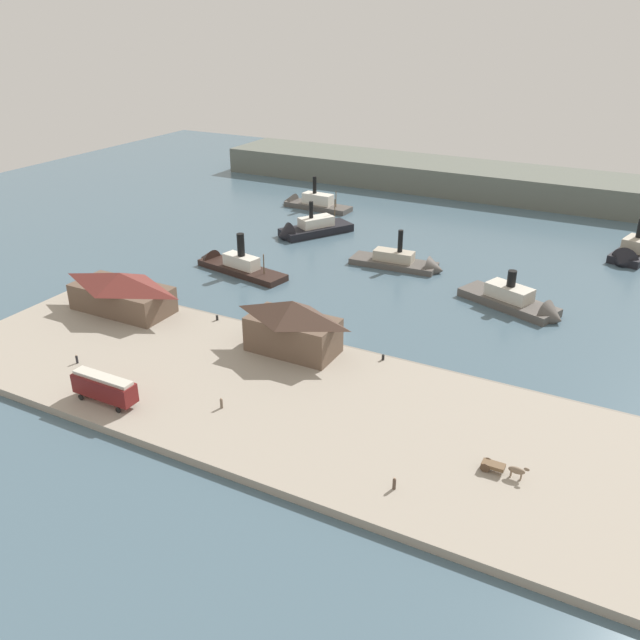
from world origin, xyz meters
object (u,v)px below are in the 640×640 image
ferry_departing_north (521,304)px  ferry_near_quay (231,264)px  mooring_post_west (383,357)px  ferry_moored_west (407,263)px  mooring_post_center_east (217,318)px  ferry_moored_east (307,230)px  ferry_approaching_east (310,203)px  ferry_shed_customs_shed (293,326)px  pedestrian_walking_east (221,403)px  pedestrian_near_west_shed (394,484)px  ferry_mid_harbor (632,253)px  ferry_shed_west_terminal (122,291)px  horse_cart (502,467)px  street_tram (104,387)px  pedestrian_standing_center (77,359)px

ferry_departing_north → ferry_near_quay: bearing=-172.6°
mooring_post_west → ferry_moored_west: ferry_moored_west is taller
mooring_post_west → mooring_post_center_east: (-32.17, -0.26, 0.00)m
mooring_post_center_east → ferry_departing_north: bearing=34.8°
ferry_moored_east → ferry_approaching_east: 25.52m
ferry_departing_north → ferry_moored_east: bearing=159.9°
ferry_shed_customs_shed → pedestrian_walking_east: ferry_shed_customs_shed is taller
pedestrian_near_west_shed → mooring_post_west: bearing=115.3°
mooring_post_west → ferry_moored_east: bearing=129.0°
ferry_mid_harbor → pedestrian_near_west_shed: bearing=-99.7°
ferry_shed_west_terminal → pedestrian_near_west_shed: size_ratio=11.39×
ferry_moored_east → ferry_departing_north: size_ratio=0.95×
horse_cart → ferry_approaching_east: bearing=129.5°
ferry_near_quay → ferry_approaching_east: 52.43m
horse_cart → ferry_near_quay: bearing=147.9°
ferry_shed_customs_shed → ferry_moored_east: ferry_shed_customs_shed is taller
street_tram → ferry_moored_east: ferry_moored_east is taller
pedestrian_standing_center → ferry_near_quay: (-3.96, 47.99, -0.61)m
street_tram → ferry_moored_east: (-13.25, 83.32, -2.26)m
horse_cart → pedestrian_standing_center: 66.21m
ferry_near_quay → ferry_approaching_east: size_ratio=1.13×
ferry_shed_west_terminal → pedestrian_standing_center: (7.72, -18.78, -3.08)m
mooring_post_center_east → ferry_mid_harbor: ferry_mid_harbor is taller
pedestrian_walking_east → mooring_post_west: (14.55, 23.52, -0.30)m
ferry_shed_west_terminal → ferry_moored_west: size_ratio=0.90×
mooring_post_center_east → ferry_approaching_east: (-22.79, 76.36, -0.27)m
ferry_shed_west_terminal → mooring_post_center_east: (17.85, 4.57, -3.32)m
horse_cart → mooring_post_center_east: horse_cart is taller
pedestrian_standing_center → pedestrian_walking_east: bearing=0.2°
ferry_moored_east → mooring_post_center_east: bearing=-78.3°
street_tram → pedestrian_standing_center: size_ratio=6.65×
pedestrian_walking_east → ferry_moored_east: ferry_moored_east is taller
pedestrian_walking_east → mooring_post_west: 27.65m
pedestrian_standing_center → ferry_approaching_east: size_ratio=0.07×
pedestrian_walking_east → ferry_shed_west_terminal: bearing=152.2°
pedestrian_near_west_shed → horse_cart: bearing=39.8°
ferry_shed_customs_shed → pedestrian_near_west_shed: ferry_shed_customs_shed is taller
mooring_post_center_east → pedestrian_near_west_shed: bearing=-31.6°
ferry_shed_customs_shed → ferry_mid_harbor: size_ratio=0.80×
street_tram → ferry_approaching_east: 108.92m
pedestrian_near_west_shed → ferry_near_quay: size_ratio=0.07×
pedestrian_walking_east → mooring_post_center_east: size_ratio=1.83×
ferry_shed_west_terminal → ferry_mid_harbor: bearing=43.7°
pedestrian_walking_east → ferry_moored_west: (1.87, 66.73, -0.83)m
ferry_shed_west_terminal → ferry_approaching_east: bearing=93.5°
horse_cart → mooring_post_west: 30.80m
ferry_moored_west → ferry_moored_east: ferry_moored_east is taller
mooring_post_west → ferry_shed_customs_shed: bearing=-164.2°
horse_cart → ferry_moored_east: (-67.03, 72.99, -0.71)m
pedestrian_near_west_shed → ferry_near_quay: 79.53m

